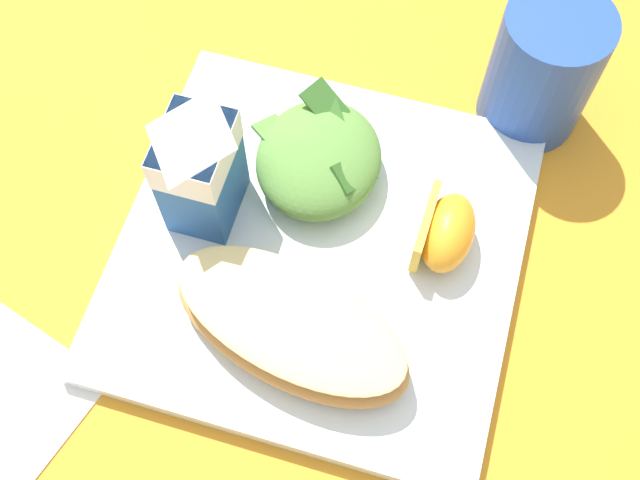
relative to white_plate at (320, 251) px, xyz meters
name	(u,v)px	position (x,y,z in m)	size (l,w,h in m)	color
ground	(320,255)	(0.00, 0.00, -0.01)	(3.00, 3.00, 0.00)	orange
white_plate	(320,251)	(0.00, 0.00, 0.00)	(0.28, 0.28, 0.02)	silver
cheesy_pizza_bread	(293,326)	(-0.07, 0.00, 0.03)	(0.12, 0.18, 0.04)	tan
green_salad_pile	(319,159)	(0.06, 0.02, 0.03)	(0.10, 0.10, 0.05)	#5B8E3D
milk_carton	(198,163)	(0.01, 0.09, 0.07)	(0.06, 0.04, 0.11)	#23569E
orange_wedge_front	(445,232)	(0.03, -0.08, 0.03)	(0.06, 0.04, 0.04)	orange
drinking_blue_cup	(543,70)	(0.17, -0.12, 0.05)	(0.08, 0.08, 0.11)	#284CA3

